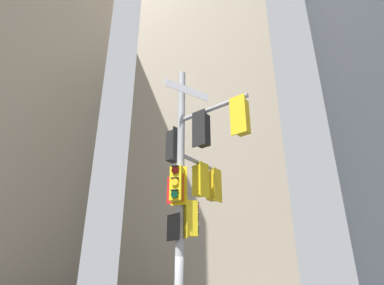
% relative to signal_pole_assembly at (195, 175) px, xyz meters
% --- Properties ---
extents(building_mid_block, '(13.39, 13.39, 50.80)m').
position_rel_signal_pole_assembly_xyz_m(building_mid_block, '(1.18, 22.78, 20.60)').
color(building_mid_block, tan).
rests_on(building_mid_block, ground).
extents(signal_pole_assembly, '(2.45, 3.34, 8.48)m').
position_rel_signal_pole_assembly_xyz_m(signal_pole_assembly, '(0.00, 0.00, 0.00)').
color(signal_pole_assembly, '#9EA0A3').
rests_on(signal_pole_assembly, ground).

